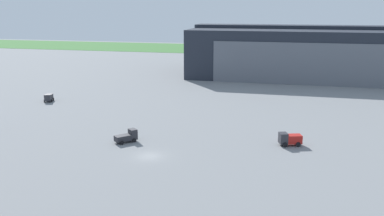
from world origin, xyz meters
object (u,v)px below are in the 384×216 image
(maintenance_hangar, at_px, (313,52))
(baggage_tug, at_px, (49,97))
(stair_truck, at_px, (127,137))
(fuel_bowser, at_px, (290,139))

(maintenance_hangar, height_order, baggage_tug, maintenance_hangar)
(baggage_tug, xyz_separation_m, stair_truck, (33.98, -27.52, -0.03))
(baggage_tug, relative_size, stair_truck, 0.95)
(baggage_tug, distance_m, fuel_bowser, 67.64)
(baggage_tug, xyz_separation_m, fuel_bowser, (63.88, -22.25, 0.17))
(maintenance_hangar, xyz_separation_m, fuel_bowser, (-6.29, -84.13, -7.41))
(maintenance_hangar, distance_m, baggage_tug, 93.86)
(fuel_bowser, bearing_deg, stair_truck, -170.00)
(fuel_bowser, xyz_separation_m, stair_truck, (-29.89, -5.27, -0.20))
(maintenance_hangar, bearing_deg, baggage_tug, -138.59)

